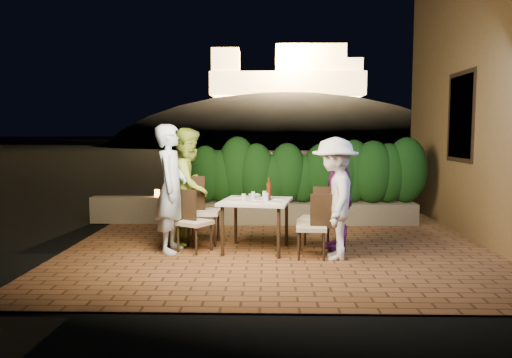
{
  "coord_description": "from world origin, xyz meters",
  "views": [
    {
      "loc": [
        -0.51,
        -7.16,
        1.74
      ],
      "look_at": [
        -0.68,
        0.16,
        1.05
      ],
      "focal_mm": 35.0,
      "sensor_mm": 36.0,
      "label": 1
    }
  ],
  "objects_px": {
    "chair_right_front": "(311,226)",
    "diner_purple": "(338,198)",
    "parapet_lamp": "(157,193)",
    "diner_white": "(335,198)",
    "diner_blue": "(171,189)",
    "bowl": "(254,196)",
    "beer_bottle": "(269,189)",
    "dining_table": "(256,225)",
    "chair_right_back": "(314,218)",
    "diner_green": "(189,186)",
    "chair_left_back": "(204,210)",
    "chair_left_front": "(195,221)"
  },
  "relations": [
    {
      "from": "bowl",
      "to": "chair_right_back",
      "type": "distance_m",
      "value": 0.97
    },
    {
      "from": "dining_table",
      "to": "chair_right_back",
      "type": "relative_size",
      "value": 1.03
    },
    {
      "from": "diner_white",
      "to": "diner_purple",
      "type": "xyz_separation_m",
      "value": [
        0.12,
        0.54,
        -0.07
      ]
    },
    {
      "from": "chair_right_back",
      "to": "chair_left_front",
      "type": "bearing_deg",
      "value": 23.57
    },
    {
      "from": "chair_left_front",
      "to": "parapet_lamp",
      "type": "xyz_separation_m",
      "value": [
        -1.06,
        2.32,
        0.12
      ]
    },
    {
      "from": "parapet_lamp",
      "to": "diner_white",
      "type": "bearing_deg",
      "value": -41.34
    },
    {
      "from": "bowl",
      "to": "chair_left_back",
      "type": "bearing_deg",
      "value": 173.92
    },
    {
      "from": "diner_blue",
      "to": "bowl",
      "type": "bearing_deg",
      "value": -67.6
    },
    {
      "from": "diner_blue",
      "to": "diner_white",
      "type": "bearing_deg",
      "value": -95.6
    },
    {
      "from": "diner_blue",
      "to": "parapet_lamp",
      "type": "distance_m",
      "value": 2.47
    },
    {
      "from": "chair_left_back",
      "to": "chair_right_back",
      "type": "xyz_separation_m",
      "value": [
        1.69,
        -0.29,
        -0.06
      ]
    },
    {
      "from": "chair_left_back",
      "to": "diner_white",
      "type": "height_order",
      "value": "diner_white"
    },
    {
      "from": "parapet_lamp",
      "to": "bowl",
      "type": "bearing_deg",
      "value": -44.79
    },
    {
      "from": "dining_table",
      "to": "diner_purple",
      "type": "relative_size",
      "value": 0.63
    },
    {
      "from": "chair_left_front",
      "to": "chair_right_back",
      "type": "bearing_deg",
      "value": 38.76
    },
    {
      "from": "beer_bottle",
      "to": "diner_blue",
      "type": "distance_m",
      "value": 1.42
    },
    {
      "from": "chair_right_back",
      "to": "diner_blue",
      "type": "xyz_separation_m",
      "value": [
        -2.09,
        -0.22,
        0.46
      ]
    },
    {
      "from": "dining_table",
      "to": "parapet_lamp",
      "type": "height_order",
      "value": "dining_table"
    },
    {
      "from": "chair_right_front",
      "to": "chair_right_back",
      "type": "bearing_deg",
      "value": -95.0
    },
    {
      "from": "chair_left_front",
      "to": "chair_right_front",
      "type": "xyz_separation_m",
      "value": [
        1.67,
        -0.33,
        -0.0
      ]
    },
    {
      "from": "parapet_lamp",
      "to": "chair_left_back",
      "type": "bearing_deg",
      "value": -58.19
    },
    {
      "from": "chair_right_front",
      "to": "diner_purple",
      "type": "relative_size",
      "value": 0.58
    },
    {
      "from": "chair_right_front",
      "to": "diner_purple",
      "type": "distance_m",
      "value": 0.74
    },
    {
      "from": "diner_green",
      "to": "parapet_lamp",
      "type": "relative_size",
      "value": 12.87
    },
    {
      "from": "beer_bottle",
      "to": "dining_table",
      "type": "bearing_deg",
      "value": -174.07
    },
    {
      "from": "diner_blue",
      "to": "parapet_lamp",
      "type": "relative_size",
      "value": 13.23
    },
    {
      "from": "diner_green",
      "to": "bowl",
      "type": "bearing_deg",
      "value": -85.42
    },
    {
      "from": "beer_bottle",
      "to": "parapet_lamp",
      "type": "bearing_deg",
      "value": 133.9
    },
    {
      "from": "dining_table",
      "to": "diner_green",
      "type": "distance_m",
      "value": 1.26
    },
    {
      "from": "bowl",
      "to": "diner_purple",
      "type": "xyz_separation_m",
      "value": [
        1.24,
        -0.23,
        -0.01
      ]
    },
    {
      "from": "chair_left_back",
      "to": "diner_green",
      "type": "height_order",
      "value": "diner_green"
    },
    {
      "from": "chair_right_back",
      "to": "diner_purple",
      "type": "xyz_separation_m",
      "value": [
        0.34,
        -0.03,
        0.3
      ]
    },
    {
      "from": "chair_left_front",
      "to": "chair_right_back",
      "type": "distance_m",
      "value": 1.77
    },
    {
      "from": "diner_blue",
      "to": "diner_green",
      "type": "xyz_separation_m",
      "value": [
        0.18,
        0.55,
        -0.02
      ]
    },
    {
      "from": "diner_white",
      "to": "parapet_lamp",
      "type": "relative_size",
      "value": 11.94
    },
    {
      "from": "chair_left_back",
      "to": "parapet_lamp",
      "type": "relative_size",
      "value": 7.58
    },
    {
      "from": "beer_bottle",
      "to": "chair_left_back",
      "type": "relative_size",
      "value": 0.31
    },
    {
      "from": "dining_table",
      "to": "diner_green",
      "type": "height_order",
      "value": "diner_green"
    },
    {
      "from": "dining_table",
      "to": "chair_left_front",
      "type": "distance_m",
      "value": 0.9
    },
    {
      "from": "diner_white",
      "to": "chair_right_front",
      "type": "bearing_deg",
      "value": -91.07
    },
    {
      "from": "chair_right_back",
      "to": "diner_blue",
      "type": "relative_size",
      "value": 0.51
    },
    {
      "from": "dining_table",
      "to": "diner_green",
      "type": "relative_size",
      "value": 0.54
    },
    {
      "from": "chair_left_back",
      "to": "diner_green",
      "type": "xyz_separation_m",
      "value": [
        -0.23,
        0.04,
        0.37
      ]
    },
    {
      "from": "chair_right_front",
      "to": "diner_blue",
      "type": "height_order",
      "value": "diner_blue"
    },
    {
      "from": "chair_right_back",
      "to": "dining_table",
      "type": "bearing_deg",
      "value": 25.61
    },
    {
      "from": "diner_blue",
      "to": "diner_purple",
      "type": "relative_size",
      "value": 1.21
    },
    {
      "from": "chair_right_back",
      "to": "parapet_lamp",
      "type": "bearing_deg",
      "value": -19.98
    },
    {
      "from": "chair_left_back",
      "to": "diner_white",
      "type": "xyz_separation_m",
      "value": [
        1.91,
        -0.85,
        0.31
      ]
    },
    {
      "from": "dining_table",
      "to": "diner_white",
      "type": "xyz_separation_m",
      "value": [
        1.09,
        -0.43,
        0.46
      ]
    },
    {
      "from": "chair_left_front",
      "to": "diner_purple",
      "type": "height_order",
      "value": "diner_purple"
    }
  ]
}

